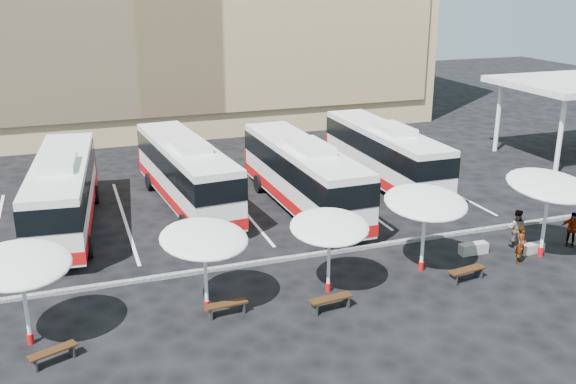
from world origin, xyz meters
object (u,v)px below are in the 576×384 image
object	(u,v)px
bus_0	(63,190)
conc_bench_0	(473,249)
passenger_2	(571,229)
wood_bench_0	(53,353)
bus_2	(302,173)
passenger_1	(517,228)
sunshade_2	(329,227)
wood_bench_1	(227,306)
passenger_0	(521,245)
bus_1	(186,171)
sunshade_1	(204,239)
wood_bench_3	(467,272)
sunshade_3	(426,203)
bus_3	(384,153)
wood_bench_2	(331,300)
sunshade_0	(20,265)
sunshade_4	(550,186)
conc_bench_1	(532,248)

from	to	relation	value
bus_0	conc_bench_0	world-z (taller)	bus_0
passenger_2	wood_bench_0	bearing A→B (deg)	-130.39
bus_2	passenger_1	bearing A→B (deg)	-48.39
sunshade_2	wood_bench_1	xyz separation A→B (m)	(-4.16, -0.47, -2.31)
passenger_0	passenger_2	world-z (taller)	passenger_0
bus_1	sunshade_1	xyz separation A→B (m)	(-1.54, -11.59, 0.88)
passenger_0	wood_bench_3	bearing A→B (deg)	146.74
sunshade_3	bus_1	bearing A→B (deg)	123.86
passenger_0	passenger_1	world-z (taller)	passenger_1
conc_bench_0	passenger_0	distance (m)	2.04
bus_3	sunshade_2	distance (m)	14.35
wood_bench_3	passenger_2	size ratio (longest dim) A/B	1.05
wood_bench_2	passenger_1	world-z (taller)	passenger_1
wood_bench_3	conc_bench_0	world-z (taller)	wood_bench_3
bus_2	sunshade_0	world-z (taller)	bus_2
sunshade_1	wood_bench_0	world-z (taller)	sunshade_1
sunshade_4	wood_bench_2	world-z (taller)	sunshade_4
bus_3	wood_bench_0	size ratio (longest dim) A/B	7.57
sunshade_4	conc_bench_0	xyz separation A→B (m)	(-2.62, 1.20, -2.96)
wood_bench_1	passenger_1	bearing A→B (deg)	6.92
bus_1	wood_bench_2	bearing A→B (deg)	-83.29
sunshade_0	sunshade_1	world-z (taller)	sunshade_0
sunshade_3	passenger_1	distance (m)	5.77
sunshade_3	conc_bench_0	distance (m)	4.17
conc_bench_0	conc_bench_1	bearing A→B (deg)	-17.31
conc_bench_1	bus_2	bearing A→B (deg)	130.84
bus_1	passenger_2	bearing A→B (deg)	-41.38
passenger_1	sunshade_1	bearing A→B (deg)	42.53
conc_bench_0	passenger_2	world-z (taller)	passenger_2
sunshade_1	wood_bench_2	size ratio (longest dim) A/B	2.40
wood_bench_2	conc_bench_0	distance (m)	8.31
bus_3	sunshade_0	xyz separation A→B (m)	(-19.16, -11.77, 0.98)
wood_bench_0	passenger_0	bearing A→B (deg)	3.95
bus_3	wood_bench_0	xyz separation A→B (m)	(-18.46, -13.20, -1.54)
wood_bench_0	wood_bench_2	distance (m)	9.56
sunshade_0	passenger_1	distance (m)	20.58
sunshade_4	bus_1	bearing A→B (deg)	138.42
bus_2	sunshade_3	xyz separation A→B (m)	(1.99, -8.68, 1.03)
bus_2	sunshade_2	xyz separation A→B (m)	(-2.37, -9.11, 0.72)
conc_bench_0	conc_bench_1	distance (m)	2.62
conc_bench_1	passenger_0	xyz separation A→B (m)	(-1.20, -0.69, 0.63)
bus_1	conc_bench_0	bearing A→B (deg)	-49.77
bus_3	wood_bench_1	xyz separation A→B (m)	(-12.56, -12.07, -1.53)
bus_1	sunshade_3	size ratio (longest dim) A/B	3.25
bus_3	conc_bench_1	size ratio (longest dim) A/B	10.38
bus_0	sunshade_3	size ratio (longest dim) A/B	3.24
wood_bench_2	passenger_2	world-z (taller)	passenger_2
bus_1	sunshade_1	distance (m)	11.72
bus_0	bus_1	distance (m)	6.27
passenger_1	sunshade_0	bearing A→B (deg)	42.07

